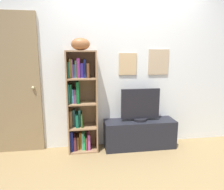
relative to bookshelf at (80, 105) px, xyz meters
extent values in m
cube|color=olive|center=(0.74, -0.98, -0.74)|extent=(5.20, 5.20, 0.04)
cube|color=silver|center=(0.74, 0.15, 0.57)|extent=(4.80, 0.06, 2.59)
cube|color=tan|center=(0.76, 0.11, 0.61)|extent=(0.28, 0.02, 0.34)
cube|color=#BEAD91|center=(0.76, 0.10, 0.61)|extent=(0.23, 0.01, 0.29)
cube|color=tan|center=(1.27, 0.11, 0.63)|extent=(0.33, 0.02, 0.40)
cube|color=gray|center=(1.27, 0.10, 0.63)|extent=(0.28, 0.01, 0.35)
cube|color=#8E6C49|center=(-0.17, -0.03, 0.05)|extent=(0.02, 0.30, 1.53)
cube|color=#8E6C49|center=(0.25, -0.03, 0.05)|extent=(0.02, 0.30, 1.53)
cube|color=#8E6C49|center=(0.04, 0.11, 0.05)|extent=(0.44, 0.01, 1.53)
cube|color=#8E6C49|center=(0.04, -0.03, -0.71)|extent=(0.40, 0.29, 0.02)
cube|color=#8E6C49|center=(0.04, -0.03, -0.34)|extent=(0.40, 0.29, 0.02)
cube|color=#8E6C49|center=(0.04, -0.03, 0.04)|extent=(0.40, 0.29, 0.02)
cube|color=#8E6C49|center=(0.04, -0.03, 0.41)|extent=(0.40, 0.29, 0.02)
cube|color=#8E6C49|center=(0.04, -0.03, 0.80)|extent=(0.40, 0.29, 0.02)
cube|color=navy|center=(-0.14, -0.01, -0.54)|extent=(0.04, 0.23, 0.31)
cube|color=#50212F|center=(-0.09, -0.01, -0.59)|extent=(0.04, 0.22, 0.22)
cube|color=brown|center=(-0.05, 0.01, -0.60)|extent=(0.03, 0.19, 0.20)
cube|color=brown|center=(-0.01, 0.02, -0.57)|extent=(0.03, 0.17, 0.26)
cube|color=#4C9C7F|center=(0.03, 0.00, -0.56)|extent=(0.03, 0.20, 0.27)
cube|color=green|center=(0.05, 0.00, -0.58)|extent=(0.02, 0.21, 0.23)
cube|color=brown|center=(0.08, -0.01, -0.60)|extent=(0.03, 0.23, 0.20)
cube|color=#A4479E|center=(0.12, 0.00, -0.58)|extent=(0.04, 0.22, 0.24)
cube|color=brown|center=(-0.14, 0.01, -0.20)|extent=(0.04, 0.19, 0.25)
cube|color=#2A5C5E|center=(-0.09, 0.03, -0.20)|extent=(0.04, 0.16, 0.26)
cube|color=#125942|center=(-0.05, -0.01, -0.23)|extent=(0.04, 0.23, 0.20)
cube|color=teal|center=(-0.01, 0.03, -0.20)|extent=(0.03, 0.15, 0.25)
cube|color=#2E5B1F|center=(0.02, -0.01, -0.22)|extent=(0.02, 0.23, 0.21)
cube|color=#1F675F|center=(-0.15, -0.01, 0.19)|extent=(0.02, 0.24, 0.29)
cube|color=#22733B|center=(-0.12, 0.01, 0.19)|extent=(0.02, 0.20, 0.28)
cube|color=#5395CA|center=(-0.10, 0.00, 0.15)|extent=(0.02, 0.20, 0.21)
cube|color=#6C3D6C|center=(-0.07, 0.00, 0.15)|extent=(0.03, 0.21, 0.21)
cube|color=#0F5825|center=(-0.02, -0.01, 0.21)|extent=(0.04, 0.23, 0.32)
cube|color=teal|center=(-0.15, 0.03, 0.53)|extent=(0.02, 0.15, 0.23)
cube|color=olive|center=(-0.12, 0.02, 0.56)|extent=(0.03, 0.17, 0.27)
cube|color=#A266A1|center=(-0.09, 0.01, 0.55)|extent=(0.02, 0.18, 0.26)
cube|color=#375486|center=(-0.07, 0.02, 0.52)|extent=(0.02, 0.17, 0.20)
cube|color=#4D7D4F|center=(-0.04, 0.02, 0.55)|extent=(0.02, 0.17, 0.25)
cube|color=#BC46BE|center=(0.00, 0.03, 0.56)|extent=(0.04, 0.15, 0.28)
cube|color=#4434BE|center=(0.05, 0.02, 0.53)|extent=(0.04, 0.16, 0.21)
cube|color=navy|center=(0.09, 0.02, 0.55)|extent=(0.04, 0.18, 0.26)
cube|color=brown|center=(0.13, -0.01, 0.53)|extent=(0.04, 0.23, 0.21)
ellipsoid|color=brown|center=(0.04, -0.03, 0.90)|extent=(0.28, 0.20, 0.18)
cube|color=black|center=(0.93, -0.06, -0.50)|extent=(1.12, 0.36, 0.45)
cube|color=black|center=(0.93, -0.24, -0.50)|extent=(1.01, 0.01, 0.29)
cylinder|color=black|center=(0.93, -0.06, -0.25)|extent=(0.22, 0.22, 0.04)
cube|color=black|center=(0.93, -0.06, 0.00)|extent=(0.61, 0.04, 0.47)
cube|color=#2C2E4C|center=(0.93, -0.08, 0.00)|extent=(0.57, 0.01, 0.43)
cube|color=olive|center=(-0.99, 0.09, 0.32)|extent=(0.83, 0.04, 2.07)
cube|color=brown|center=(-0.99, 0.08, 0.73)|extent=(0.53, 0.01, 0.75)
cube|color=brown|center=(-0.99, 0.08, -0.14)|extent=(0.53, 0.01, 0.75)
sphere|color=tan|center=(-0.67, 0.05, 0.28)|extent=(0.04, 0.04, 0.04)
camera|label=1|loc=(0.01, -3.12, 0.78)|focal=33.49mm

